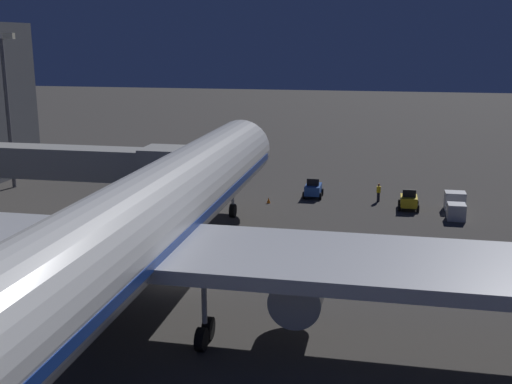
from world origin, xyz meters
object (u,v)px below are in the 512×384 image
(baggage_tug_lead, at_px, (313,189))
(traffic_cone_nose_port, at_px, (269,200))
(pushback_tug, at_px, (409,201))
(baggage_container_near_belt, at_px, (456,212))
(airliner_at_gate, at_px, (116,244))
(ground_crew_marshaller_fwd, at_px, (379,192))
(apron_floodlight_mast, at_px, (6,99))
(traffic_cone_nose_starboard, at_px, (224,198))
(jet_bridge, at_px, (67,163))
(baggage_container_far_row, at_px, (455,201))

(baggage_tug_lead, bearing_deg, traffic_cone_nose_port, 39.35)
(pushback_tug, xyz_separation_m, baggage_container_near_belt, (-3.95, 2.63, -0.07))
(pushback_tug, height_order, traffic_cone_nose_port, pushback_tug)
(airliner_at_gate, relative_size, traffic_cone_nose_port, 113.07)
(traffic_cone_nose_port, bearing_deg, ground_crew_marshaller_fwd, -165.29)
(baggage_container_near_belt, bearing_deg, ground_crew_marshaller_fwd, -37.02)
(apron_floodlight_mast, xyz_separation_m, traffic_cone_nose_starboard, (-23.30, 1.25, -9.09))
(jet_bridge, relative_size, pushback_tug, 10.31)
(baggage_container_near_belt, bearing_deg, pushback_tug, -33.64)
(airliner_at_gate, height_order, jet_bridge, airliner_at_gate)
(jet_bridge, xyz_separation_m, traffic_cone_nose_port, (-14.58, -11.41, -5.25))
(traffic_cone_nose_starboard, bearing_deg, baggage_container_far_row, -177.38)
(airliner_at_gate, distance_m, traffic_cone_nose_starboard, 30.46)
(pushback_tug, xyz_separation_m, traffic_cone_nose_port, (13.07, 0.26, -0.50))
(baggage_container_near_belt, distance_m, ground_crew_marshaller_fwd, 8.42)
(airliner_at_gate, relative_size, baggage_container_near_belt, 38.54)
(baggage_tug_lead, bearing_deg, baggage_container_far_row, 170.54)
(jet_bridge, distance_m, baggage_container_far_row, 34.45)
(jet_bridge, xyz_separation_m, traffic_cone_nose_starboard, (-10.18, -11.41, -5.25))
(pushback_tug, xyz_separation_m, ground_crew_marshaller_fwd, (2.77, -2.44, 0.20))
(jet_bridge, xyz_separation_m, ground_crew_marshaller_fwd, (-24.88, -14.12, -4.54))
(airliner_at_gate, xyz_separation_m, traffic_cone_nose_port, (-2.20, -29.95, -5.14))
(jet_bridge, distance_m, apron_floodlight_mast, 18.63)
(apron_floodlight_mast, height_order, baggage_container_far_row, apron_floodlight_mast)
(jet_bridge, relative_size, apron_floodlight_mast, 1.46)
(jet_bridge, height_order, baggage_tug_lead, jet_bridge)
(baggage_tug_lead, distance_m, traffic_cone_nose_starboard, 8.92)
(traffic_cone_nose_port, bearing_deg, baggage_tug_lead, -140.65)
(baggage_tug_lead, bearing_deg, jet_bridge, 38.33)
(airliner_at_gate, relative_size, baggage_tug_lead, 23.65)
(baggage_tug_lead, relative_size, pushback_tug, 1.17)
(apron_floodlight_mast, xyz_separation_m, traffic_cone_nose_port, (-27.70, 1.25, -9.09))
(ground_crew_marshaller_fwd, bearing_deg, baggage_container_far_row, 166.10)
(baggage_tug_lead, bearing_deg, baggage_container_near_belt, 156.97)
(apron_floodlight_mast, bearing_deg, baggage_container_far_row, 179.67)
(baggage_container_far_row, xyz_separation_m, traffic_cone_nose_starboard, (21.62, 0.99, -0.57))
(pushback_tug, relative_size, ground_crew_marshaller_fwd, 1.26)
(baggage_tug_lead, height_order, traffic_cone_nose_starboard, baggage_tug_lead)
(airliner_at_gate, height_order, ground_crew_marshaller_fwd, airliner_at_gate)
(jet_bridge, height_order, ground_crew_marshaller_fwd, jet_bridge)
(baggage_container_far_row, bearing_deg, baggage_container_near_belt, 86.61)
(airliner_at_gate, distance_m, ground_crew_marshaller_fwd, 35.24)
(apron_floodlight_mast, bearing_deg, traffic_cone_nose_port, 177.41)
(traffic_cone_nose_port, height_order, traffic_cone_nose_starboard, same)
(apron_floodlight_mast, xyz_separation_m, baggage_tug_lead, (-31.61, -1.96, -8.58))
(apron_floodlight_mast, relative_size, baggage_tug_lead, 6.05)
(airliner_at_gate, relative_size, traffic_cone_nose_starboard, 113.07)
(baggage_container_far_row, distance_m, traffic_cone_nose_starboard, 21.65)
(airliner_at_gate, distance_m, traffic_cone_nose_port, 30.46)
(baggage_container_near_belt, distance_m, traffic_cone_nose_port, 17.19)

